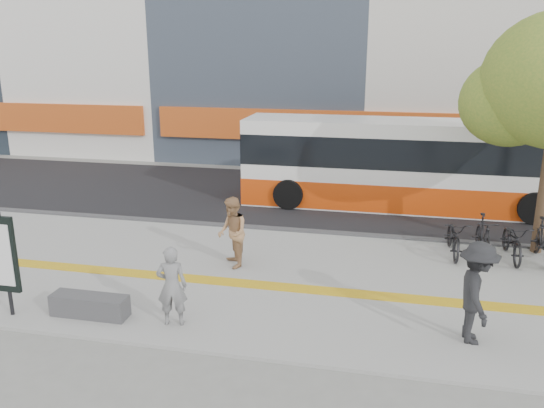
% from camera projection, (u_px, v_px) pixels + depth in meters
% --- Properties ---
extents(ground, '(120.00, 120.00, 0.00)m').
position_uv_depth(ground, '(229.00, 305.00, 11.85)').
color(ground, slate).
rests_on(ground, ground).
extents(sidewalk, '(40.00, 7.00, 0.08)m').
position_uv_depth(sidewalk, '(247.00, 276.00, 13.24)').
color(sidewalk, gray).
rests_on(sidewalk, ground).
extents(tactile_strip, '(40.00, 0.45, 0.01)m').
position_uv_depth(tactile_strip, '(241.00, 283.00, 12.76)').
color(tactile_strip, gold).
rests_on(tactile_strip, sidewalk).
extents(street, '(40.00, 8.00, 0.06)m').
position_uv_depth(street, '(299.00, 197.00, 20.29)').
color(street, black).
rests_on(street, ground).
extents(curb, '(40.00, 0.25, 0.14)m').
position_uv_depth(curb, '(277.00, 230.00, 16.52)').
color(curb, '#343336').
rests_on(curb, ground).
extents(bench, '(1.60, 0.45, 0.45)m').
position_uv_depth(bench, '(90.00, 305.00, 11.17)').
color(bench, '#343336').
rests_on(bench, sidewalk).
extents(signboard, '(0.55, 0.10, 2.20)m').
position_uv_depth(signboard, '(4.00, 256.00, 10.92)').
color(signboard, black).
rests_on(signboard, sidewalk).
extents(bus, '(11.14, 2.64, 2.97)m').
position_uv_depth(bus, '(407.00, 167.00, 18.64)').
color(bus, silver).
rests_on(bus, street).
extents(bicycle_row, '(2.85, 1.91, 1.10)m').
position_uv_depth(bicycle_row, '(497.00, 239.00, 14.19)').
color(bicycle_row, black).
rests_on(bicycle_row, sidewalk).
extents(seated_woman, '(0.67, 0.52, 1.63)m').
position_uv_depth(seated_woman, '(172.00, 286.00, 10.68)').
color(seated_woman, black).
rests_on(seated_woman, sidewalk).
extents(pedestrian_tan, '(1.00, 1.08, 1.78)m').
position_uv_depth(pedestrian_tan, '(232.00, 233.00, 13.53)').
color(pedestrian_tan, '#A67A52').
rests_on(pedestrian_tan, sidewalk).
extents(pedestrian_dark, '(0.79, 1.30, 1.95)m').
position_uv_depth(pedestrian_dark, '(476.00, 293.00, 10.02)').
color(pedestrian_dark, black).
rests_on(pedestrian_dark, sidewalk).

